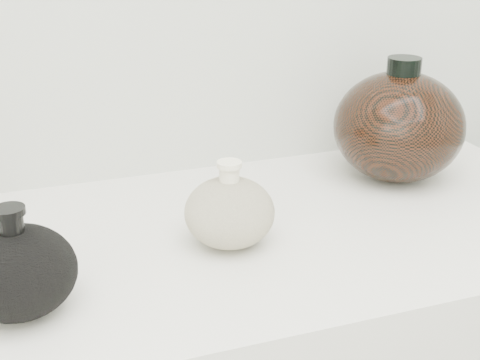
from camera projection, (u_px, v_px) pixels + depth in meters
name	position (u px, v px, depth m)	size (l,w,h in m)	color
black_gourd_vase	(17.00, 271.00, 0.72)	(0.15, 0.15, 0.13)	black
cream_gourd_vase	(230.00, 212.00, 0.87)	(0.15, 0.15, 0.12)	beige
right_round_pot	(399.00, 126.00, 1.08)	(0.22, 0.22, 0.20)	black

